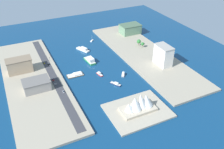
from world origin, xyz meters
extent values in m
plane|color=navy|center=(0.00, 0.00, 0.00)|extent=(440.00, 440.00, 0.00)
cube|color=#9E937F|center=(-82.13, 0.00, 1.33)|extent=(70.00, 240.00, 2.67)
cube|color=#9E937F|center=(82.13, 0.00, 1.33)|extent=(70.00, 240.00, 2.67)
cube|color=#A89E89|center=(-7.33, 108.37, 1.00)|extent=(64.98, 51.33, 2.00)
cube|color=#38383D|center=(57.87, 0.00, 2.74)|extent=(9.43, 228.00, 0.15)
cube|color=#2D8C4C|center=(-0.86, -16.52, 1.19)|extent=(10.75, 25.10, 2.38)
cone|color=#2D8C4C|center=(0.33, -29.32, 1.19)|extent=(2.33, 2.33, 2.14)
cube|color=white|center=(-1.15, -13.38, 5.02)|extent=(8.21, 13.42, 5.29)
cube|color=beige|center=(-0.86, -16.52, 2.43)|extent=(10.32, 24.10, 0.10)
cube|color=#1E284C|center=(-8.65, 52.37, 0.68)|extent=(10.77, 14.67, 1.36)
cone|color=#1E284C|center=(-4.69, 45.67, 0.68)|extent=(1.68, 1.68, 1.22)
cube|color=white|center=(-9.16, 53.23, 2.33)|extent=(5.23, 6.14, 1.93)
cube|color=beige|center=(-8.65, 52.37, 1.41)|extent=(10.33, 14.08, 0.10)
cube|color=silver|center=(-4.35, -55.10, 1.05)|extent=(15.86, 24.78, 2.11)
cone|color=silver|center=(0.76, -66.66, 1.05)|extent=(2.50, 2.50, 1.90)
cube|color=white|center=(-5.33, -52.87, 3.83)|extent=(9.37, 12.93, 3.45)
cube|color=beige|center=(-4.35, -55.10, 2.16)|extent=(15.22, 23.79, 0.10)
cube|color=white|center=(-30.43, -81.38, 0.46)|extent=(8.25, 7.62, 0.92)
cone|color=white|center=(-33.78, -84.20, 0.46)|extent=(1.16, 1.16, 0.83)
cube|color=white|center=(-29.88, -80.92, 1.40)|extent=(4.54, 4.30, 0.97)
cube|color=beige|center=(-30.43, -81.38, 0.97)|extent=(7.92, 7.32, 0.10)
cylinder|color=silver|center=(-30.75, -81.65, 5.15)|extent=(0.24, 0.24, 8.47)
cube|color=red|center=(0.23, 22.73, 0.64)|extent=(5.50, 11.90, 1.28)
cone|color=red|center=(-0.87, 28.70, 0.64)|extent=(1.35, 1.35, 1.16)
cube|color=white|center=(0.44, 21.60, 2.29)|extent=(3.73, 5.32, 2.00)
cube|color=beige|center=(0.23, 22.73, 1.33)|extent=(5.28, 11.42, 0.10)
cube|color=brown|center=(30.17, 10.47, 0.62)|extent=(21.50, 9.91, 1.24)
cone|color=brown|center=(41.22, 10.41, 0.62)|extent=(1.12, 1.12, 1.12)
cube|color=white|center=(26.85, 10.49, 2.01)|extent=(10.91, 7.85, 1.55)
cube|color=beige|center=(30.17, 10.47, 1.29)|extent=(20.64, 9.51, 0.10)
cube|color=#999EA3|center=(-26.85, 38.14, 0.86)|extent=(8.10, 9.56, 1.73)
cone|color=#999EA3|center=(-24.04, 42.28, 0.86)|extent=(2.16, 2.16, 1.55)
cube|color=white|center=(-27.35, 37.40, 2.98)|extent=(5.21, 5.74, 2.51)
cube|color=beige|center=(-26.85, 38.14, 1.78)|extent=(7.78, 9.17, 0.10)
cube|color=slate|center=(-102.38, -78.14, 10.20)|extent=(34.05, 23.28, 15.06)
cube|color=#47624A|center=(-102.38, -78.14, 18.13)|extent=(35.41, 24.21, 0.80)
cube|color=gray|center=(81.97, 23.15, 8.34)|extent=(30.32, 21.43, 11.35)
cube|color=slate|center=(81.97, 23.15, 14.42)|extent=(31.53, 22.28, 0.80)
cube|color=tan|center=(93.78, -27.04, 11.55)|extent=(31.45, 17.29, 17.77)
cube|color=#7C6B55|center=(93.78, -27.04, 20.84)|extent=(32.71, 17.98, 0.80)
cube|color=silver|center=(-88.38, 39.25, 16.39)|extent=(15.21, 26.06, 27.44)
cube|color=#9D9992|center=(-88.38, 39.25, 30.51)|extent=(15.82, 27.10, 0.80)
cylinder|color=black|center=(56.42, 42.02, 3.14)|extent=(0.27, 0.65, 0.64)
cylinder|color=black|center=(54.67, 42.09, 3.14)|extent=(0.27, 0.65, 0.64)
cylinder|color=black|center=(56.54, 45.14, 3.14)|extent=(0.27, 0.65, 0.64)
cylinder|color=black|center=(54.79, 45.21, 3.14)|extent=(0.27, 0.65, 0.64)
cube|color=#B7B7BC|center=(55.60, 43.61, 3.42)|extent=(2.12, 4.54, 0.76)
cube|color=#262D38|center=(55.61, 43.84, 4.06)|extent=(1.81, 2.57, 0.52)
cylinder|color=black|center=(58.89, 23.75, 3.14)|extent=(0.27, 0.65, 0.64)
cylinder|color=black|center=(60.69, 23.68, 3.14)|extent=(0.27, 0.65, 0.64)
cylinder|color=black|center=(58.78, 20.74, 3.14)|extent=(0.27, 0.65, 0.64)
cylinder|color=black|center=(60.58, 20.67, 3.14)|extent=(0.27, 0.65, 0.64)
cube|color=white|center=(59.74, 22.21, 3.41)|extent=(2.16, 4.37, 0.75)
cube|color=#262D38|center=(59.73, 22.00, 4.07)|extent=(1.85, 2.47, 0.55)
cylinder|color=black|center=(59.14, 14.59, 3.14)|extent=(0.28, 0.65, 0.64)
cylinder|color=black|center=(60.83, 14.52, 3.14)|extent=(0.28, 0.65, 0.64)
cylinder|color=black|center=(59.01, 11.49, 3.14)|extent=(0.28, 0.65, 0.64)
cylinder|color=black|center=(60.70, 11.42, 3.14)|extent=(0.28, 0.65, 0.64)
cube|color=red|center=(59.92, 13.00, 3.45)|extent=(2.08, 4.50, 0.82)
cube|color=#262D38|center=(59.91, 12.78, 4.17)|extent=(1.77, 2.55, 0.63)
cylinder|color=black|center=(59.91, -34.03, 3.14)|extent=(0.28, 0.65, 0.64)
cylinder|color=black|center=(61.43, -34.10, 3.14)|extent=(0.28, 0.65, 0.64)
cylinder|color=black|center=(59.76, -37.13, 3.14)|extent=(0.28, 0.65, 0.64)
cylinder|color=black|center=(61.28, -37.20, 3.14)|extent=(0.28, 0.65, 0.64)
cube|color=yellow|center=(60.60, -35.61, 3.46)|extent=(1.93, 4.51, 0.85)
cube|color=#262D38|center=(60.59, -35.84, 4.14)|extent=(1.63, 2.55, 0.51)
cylinder|color=black|center=(56.80, -31.32, 3.14)|extent=(0.26, 0.64, 0.64)
cylinder|color=black|center=(55.06, -31.31, 3.14)|extent=(0.26, 0.64, 0.64)
cylinder|color=black|center=(56.83, -27.71, 3.14)|extent=(0.26, 0.64, 0.64)
cylinder|color=black|center=(55.09, -27.70, 3.14)|extent=(0.26, 0.64, 0.64)
cube|color=black|center=(55.95, -29.51, 3.42)|extent=(1.98, 5.18, 0.77)
cube|color=#262D38|center=(55.95, -29.25, 4.06)|extent=(1.73, 2.90, 0.52)
cylinder|color=black|center=(51.90, -38.04, 5.42)|extent=(0.18, 0.18, 5.50)
cube|color=black|center=(51.90, -38.04, 8.67)|extent=(0.36, 0.36, 1.00)
sphere|color=red|center=(51.90, -38.04, 9.02)|extent=(0.24, 0.24, 0.24)
sphere|color=yellow|center=(51.90, -38.04, 8.67)|extent=(0.24, 0.24, 0.24)
sphere|color=green|center=(51.90, -38.04, 8.32)|extent=(0.24, 0.24, 0.24)
cube|color=#BCAD93|center=(-7.33, 108.37, 3.50)|extent=(38.09, 20.46, 3.00)
cone|color=white|center=(-17.31, 108.37, 12.00)|extent=(15.22, 13.53, 15.62)
cone|color=white|center=(-10.87, 108.37, 13.79)|extent=(13.68, 10.49, 19.28)
cone|color=white|center=(-3.62, 108.37, 12.52)|extent=(15.00, 13.65, 16.24)
cone|color=white|center=(3.90, 108.37, 9.67)|extent=(10.58, 9.56, 10.38)
cylinder|color=brown|center=(-90.01, -27.59, 4.78)|extent=(0.50, 0.50, 4.24)
sphere|color=#2D7233|center=(-90.01, -27.59, 9.54)|extent=(6.60, 6.60, 6.60)
cylinder|color=brown|center=(-91.37, -18.63, 4.63)|extent=(0.50, 0.50, 3.93)
sphere|color=#2D7233|center=(-91.37, -18.63, 8.76)|extent=(5.42, 5.42, 5.42)
camera|label=1|loc=(105.49, 278.83, 175.52)|focal=39.47mm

